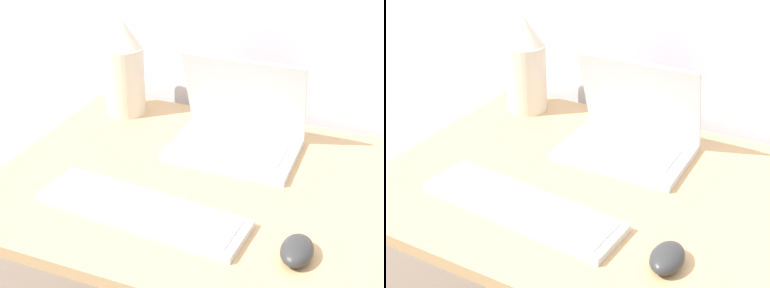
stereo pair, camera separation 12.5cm
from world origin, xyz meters
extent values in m
cube|color=tan|center=(0.00, 0.39, 0.75)|extent=(1.12, 0.78, 0.03)
cylinder|color=tan|center=(-0.50, 0.72, 0.37)|extent=(0.05, 0.05, 0.73)
cube|color=silver|center=(-0.04, 0.55, 0.77)|extent=(0.33, 0.24, 0.02)
cube|color=#B7B7BC|center=(-0.04, 0.53, 0.78)|extent=(0.27, 0.13, 0.00)
cube|color=silver|center=(-0.04, 0.62, 0.89)|extent=(0.33, 0.09, 0.23)
cube|color=black|center=(-0.04, 0.63, 0.90)|extent=(0.29, 0.07, 0.19)
cube|color=silver|center=(-0.14, 0.21, 0.77)|extent=(0.49, 0.17, 0.02)
cube|color=#B2B2B2|center=(-0.14, 0.21, 0.78)|extent=(0.45, 0.14, 0.00)
ellipsoid|color=#2D2D2D|center=(0.21, 0.19, 0.78)|extent=(0.06, 0.10, 0.04)
cylinder|color=beige|center=(-0.42, 0.66, 0.86)|extent=(0.12, 0.12, 0.20)
cone|color=beige|center=(-0.42, 0.66, 1.01)|extent=(0.12, 0.12, 0.09)
camera|label=1|loc=(0.32, -0.64, 1.46)|focal=50.00mm
camera|label=2|loc=(0.44, -0.59, 1.46)|focal=50.00mm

